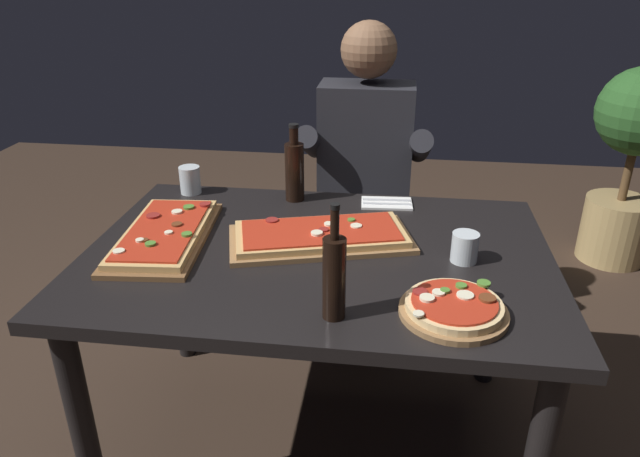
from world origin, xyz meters
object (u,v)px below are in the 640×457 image
(pizza_rectangular_left, at_px, (165,234))
(seated_diner, at_px, (364,171))
(wine_bottle_dark, at_px, (334,276))
(potted_plant_corner, at_px, (632,153))
(tumbler_near_camera, at_px, (465,247))
(tumbler_far_side, at_px, (190,180))
(diner_chair, at_px, (364,215))
(oil_bottle_amber, at_px, (295,170))
(dining_table, at_px, (318,278))
(pizza_rectangular_front, at_px, (321,236))
(pizza_round_far, at_px, (454,308))

(pizza_rectangular_left, relative_size, seated_diner, 0.41)
(wine_bottle_dark, height_order, potted_plant_corner, potted_plant_corner)
(wine_bottle_dark, xyz_separation_m, seated_diner, (0.01, 1.08, -0.11))
(tumbler_near_camera, distance_m, tumbler_far_side, 1.05)
(tumbler_near_camera, height_order, potted_plant_corner, potted_plant_corner)
(diner_chair, bearing_deg, oil_bottle_amber, -116.60)
(dining_table, distance_m, pizza_rectangular_front, 0.13)
(tumbler_near_camera, bearing_deg, dining_table, 178.66)
(wine_bottle_dark, bearing_deg, dining_table, 104.11)
(seated_diner, bearing_deg, potted_plant_corner, 31.12)
(diner_chair, bearing_deg, tumbler_far_side, -144.56)
(seated_diner, bearing_deg, pizza_round_far, -74.49)
(tumbler_far_side, bearing_deg, oil_bottle_amber, -1.92)
(dining_table, relative_size, tumbler_far_side, 13.71)
(tumbler_near_camera, distance_m, diner_chair, 0.98)
(dining_table, height_order, tumbler_far_side, tumbler_far_side)
(dining_table, xyz_separation_m, seated_diner, (0.09, 0.74, 0.10))
(tumbler_near_camera, height_order, seated_diner, seated_diner)
(pizza_round_far, xyz_separation_m, potted_plant_corner, (1.06, 1.85, -0.14))
(tumbler_near_camera, bearing_deg, pizza_rectangular_left, 178.77)
(dining_table, bearing_deg, diner_chair, 83.79)
(oil_bottle_amber, bearing_deg, dining_table, -70.69)
(diner_chair, xyz_separation_m, potted_plant_corner, (1.35, 0.69, 0.13))
(wine_bottle_dark, distance_m, tumbler_far_side, 0.98)
(tumbler_far_side, bearing_deg, dining_table, -37.19)
(oil_bottle_amber, relative_size, tumbler_far_side, 2.75)
(pizza_rectangular_left, xyz_separation_m, oil_bottle_amber, (0.35, 0.38, 0.09))
(wine_bottle_dark, bearing_deg, seated_diner, 89.70)
(oil_bottle_amber, bearing_deg, wine_bottle_dark, -73.09)
(oil_bottle_amber, xyz_separation_m, diner_chair, (0.23, 0.46, -0.37))
(pizza_rectangular_left, bearing_deg, wine_bottle_dark, -31.96)
(oil_bottle_amber, xyz_separation_m, potted_plant_corner, (1.58, 1.16, -0.24))
(pizza_rectangular_front, relative_size, pizza_round_far, 2.26)
(seated_diner, bearing_deg, oil_bottle_amber, -124.09)
(seated_diner, bearing_deg, tumbler_far_side, -152.48)
(dining_table, distance_m, tumbler_near_camera, 0.45)
(tumbler_far_side, xyz_separation_m, seated_diner, (0.63, 0.33, -0.05))
(wine_bottle_dark, bearing_deg, oil_bottle_amber, 106.91)
(diner_chair, bearing_deg, dining_table, -96.21)
(tumbler_far_side, distance_m, potted_plant_corner, 2.29)
(dining_table, relative_size, diner_chair, 1.61)
(pizza_rectangular_front, distance_m, tumbler_near_camera, 0.44)
(pizza_round_far, bearing_deg, tumbler_far_side, 142.31)
(oil_bottle_amber, distance_m, seated_diner, 0.43)
(diner_chair, distance_m, potted_plant_corner, 1.52)
(wine_bottle_dark, xyz_separation_m, diner_chair, (0.01, 1.20, -0.37))
(pizza_rectangular_left, distance_m, tumbler_near_camera, 0.92)
(pizza_rectangular_front, bearing_deg, oil_bottle_amber, 112.66)
(pizza_rectangular_front, distance_m, seated_diner, 0.68)
(pizza_rectangular_front, height_order, pizza_rectangular_left, same)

